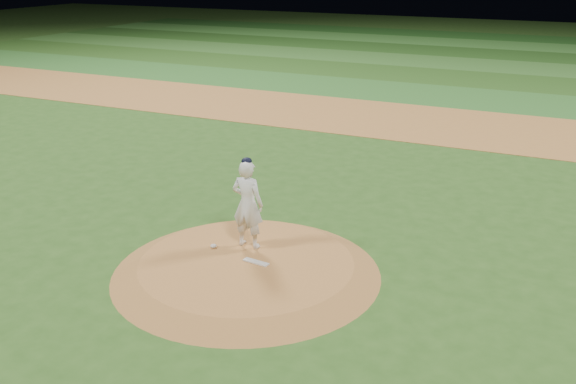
# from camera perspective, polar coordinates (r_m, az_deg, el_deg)

# --- Properties ---
(ground) EXTENTS (120.00, 120.00, 0.00)m
(ground) POSITION_cam_1_polar(r_m,az_deg,el_deg) (13.34, -3.68, -7.14)
(ground) COLOR #294F19
(ground) RESTS_ON ground
(infield_dirt_band) EXTENTS (70.00, 6.00, 0.02)m
(infield_dirt_band) POSITION_cam_1_polar(r_m,az_deg,el_deg) (25.76, 11.49, 6.10)
(infield_dirt_band) COLOR #A36932
(infield_dirt_band) RESTS_ON ground
(outfield_stripe_0) EXTENTS (70.00, 5.00, 0.02)m
(outfield_stripe_0) POSITION_cam_1_polar(r_m,az_deg,el_deg) (31.01, 14.03, 8.26)
(outfield_stripe_0) COLOR #2A6424
(outfield_stripe_0) RESTS_ON ground
(outfield_stripe_1) EXTENTS (70.00, 5.00, 0.02)m
(outfield_stripe_1) POSITION_cam_1_polar(r_m,az_deg,el_deg) (35.84, 15.71, 9.67)
(outfield_stripe_1) COLOR #244D18
(outfield_stripe_1) RESTS_ON ground
(outfield_stripe_2) EXTENTS (70.00, 5.00, 0.02)m
(outfield_stripe_2) POSITION_cam_1_polar(r_m,az_deg,el_deg) (40.72, 16.99, 10.74)
(outfield_stripe_2) COLOR #316625
(outfield_stripe_2) RESTS_ON ground
(outfield_stripe_3) EXTENTS (70.00, 5.00, 0.02)m
(outfield_stripe_3) POSITION_cam_1_polar(r_m,az_deg,el_deg) (45.62, 18.01, 11.58)
(outfield_stripe_3) COLOR #204917
(outfield_stripe_3) RESTS_ON ground
(outfield_stripe_4) EXTENTS (70.00, 5.00, 0.02)m
(outfield_stripe_4) POSITION_cam_1_polar(r_m,az_deg,el_deg) (50.55, 18.83, 12.25)
(outfield_stripe_4) COLOR #337229
(outfield_stripe_4) RESTS_ON ground
(outfield_stripe_5) EXTENTS (70.00, 5.00, 0.02)m
(outfield_stripe_5) POSITION_cam_1_polar(r_m,az_deg,el_deg) (55.48, 19.51, 12.80)
(outfield_stripe_5) COLOR #1D4D19
(outfield_stripe_5) RESTS_ON ground
(pitchers_mound) EXTENTS (5.50, 5.50, 0.25)m
(pitchers_mound) POSITION_cam_1_polar(r_m,az_deg,el_deg) (13.28, -3.69, -6.66)
(pitchers_mound) COLOR #A56A33
(pitchers_mound) RESTS_ON ground
(pitching_rubber) EXTENTS (0.58, 0.20, 0.03)m
(pitching_rubber) POSITION_cam_1_polar(r_m,az_deg,el_deg) (13.16, -2.86, -6.24)
(pitching_rubber) COLOR silver
(pitching_rubber) RESTS_ON pitchers_mound
(rosin_bag) EXTENTS (0.14, 0.14, 0.08)m
(rosin_bag) POSITION_cam_1_polar(r_m,az_deg,el_deg) (13.88, -6.64, -4.78)
(rosin_bag) COLOR silver
(rosin_bag) RESTS_ON pitchers_mound
(pitcher_on_mound) EXTENTS (0.71, 0.46, 1.99)m
(pitcher_on_mound) POSITION_cam_1_polar(r_m,az_deg,el_deg) (13.52, -3.61, -1.04)
(pitcher_on_mound) COLOR silver
(pitcher_on_mound) RESTS_ON pitchers_mound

